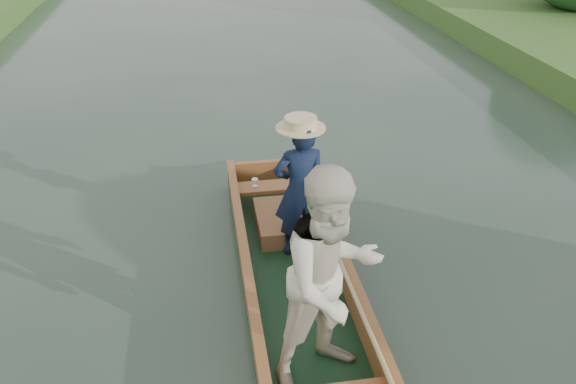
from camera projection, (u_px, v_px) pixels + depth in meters
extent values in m
plane|color=#283D30|center=(297.00, 298.00, 5.92)|extent=(120.00, 120.00, 0.00)
cube|color=#13321A|center=(297.00, 295.00, 5.90)|extent=(1.10, 5.00, 0.08)
cube|color=#98572F|center=(248.00, 285.00, 5.73)|extent=(0.08, 5.00, 0.32)
cube|color=#98572F|center=(345.00, 275.00, 5.87)|extent=(0.08, 5.00, 0.32)
cube|color=#98572F|center=(267.00, 171.00, 7.91)|extent=(1.10, 0.08, 0.32)
cube|color=#98572F|center=(248.00, 271.00, 5.64)|extent=(0.10, 5.00, 0.04)
cube|color=#98572F|center=(346.00, 261.00, 5.78)|extent=(0.10, 5.00, 0.04)
cube|color=#98572F|center=(272.00, 187.00, 7.40)|extent=(0.94, 0.30, 0.05)
imported|color=#111C37|center=(300.00, 190.00, 6.13)|extent=(0.61, 0.43, 1.62)
cylinder|color=beige|center=(301.00, 125.00, 5.75)|extent=(0.52, 0.52, 0.12)
imported|color=beige|center=(331.00, 280.00, 4.48)|extent=(1.18, 1.06, 1.99)
cube|color=maroon|center=(291.00, 221.00, 6.88)|extent=(0.85, 0.90, 0.22)
sphere|color=tan|center=(314.00, 209.00, 6.73)|extent=(0.18, 0.18, 0.18)
sphere|color=tan|center=(314.00, 199.00, 6.65)|extent=(0.14, 0.14, 0.14)
sphere|color=tan|center=(310.00, 195.00, 6.61)|extent=(0.05, 0.05, 0.05)
sphere|color=tan|center=(318.00, 195.00, 6.63)|extent=(0.05, 0.05, 0.05)
sphere|color=tan|center=(315.00, 203.00, 6.61)|extent=(0.05, 0.05, 0.05)
sphere|color=tan|center=(307.00, 208.00, 6.69)|extent=(0.06, 0.06, 0.06)
sphere|color=tan|center=(321.00, 207.00, 6.71)|extent=(0.06, 0.06, 0.06)
sphere|color=tan|center=(310.00, 216.00, 6.73)|extent=(0.07, 0.07, 0.07)
sphere|color=tan|center=(318.00, 215.00, 6.75)|extent=(0.07, 0.07, 0.07)
cylinder|color=silver|center=(255.00, 186.00, 7.36)|extent=(0.07, 0.07, 0.01)
cylinder|color=silver|center=(255.00, 183.00, 7.34)|extent=(0.01, 0.01, 0.08)
ellipsoid|color=silver|center=(255.00, 180.00, 7.31)|extent=(0.09, 0.09, 0.05)
cylinder|color=tan|center=(335.00, 250.00, 5.88)|extent=(0.04, 4.45, 0.20)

